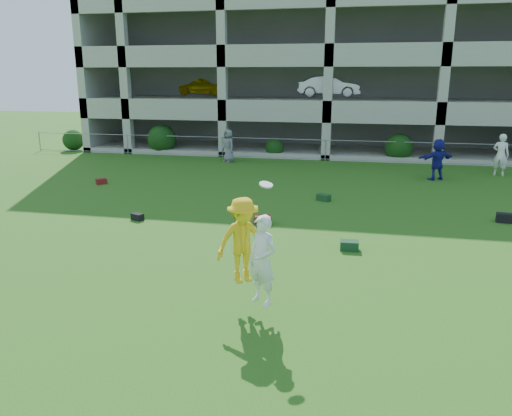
% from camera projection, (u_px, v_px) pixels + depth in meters
% --- Properties ---
extents(ground, '(100.00, 100.00, 0.00)m').
position_uv_depth(ground, '(257.00, 313.00, 10.18)').
color(ground, '#235114').
rests_on(ground, ground).
extents(bystander_c, '(1.04, 1.01, 1.80)m').
position_uv_depth(bystander_c, '(229.00, 146.00, 27.47)').
color(bystander_c, slate).
rests_on(bystander_c, ground).
extents(bystander_d, '(1.80, 1.33, 1.89)m').
position_uv_depth(bystander_d, '(437.00, 159.00, 22.79)').
color(bystander_d, navy).
rests_on(bystander_d, ground).
extents(bystander_e, '(0.87, 0.75, 2.01)m').
position_uv_depth(bystander_e, '(501.00, 155.00, 23.73)').
color(bystander_e, white).
rests_on(bystander_e, ground).
extents(bag_red_a, '(0.62, 0.46, 0.28)m').
position_uv_depth(bag_red_a, '(263.00, 220.00, 16.20)').
color(bag_red_a, '#58120F').
rests_on(bag_red_a, ground).
extents(bag_black_b, '(0.47, 0.39, 0.22)m').
position_uv_depth(bag_black_b, '(137.00, 217.00, 16.66)').
color(bag_black_b, black).
rests_on(bag_black_b, ground).
extents(bag_green_c, '(0.51, 0.37, 0.26)m').
position_uv_depth(bag_green_c, '(349.00, 245.00, 13.81)').
color(bag_green_c, '#12321E').
rests_on(bag_green_c, ground).
extents(bag_black_e, '(0.63, 0.38, 0.30)m').
position_uv_depth(bag_black_e, '(506.00, 218.00, 16.37)').
color(bag_black_e, black).
rests_on(bag_black_e, ground).
extents(bag_red_f, '(0.51, 0.52, 0.24)m').
position_uv_depth(bag_red_f, '(101.00, 181.00, 22.09)').
color(bag_red_f, '#5C1B0F').
rests_on(bag_red_f, ground).
extents(bag_green_g, '(0.58, 0.50, 0.25)m').
position_uv_depth(bag_green_g, '(324.00, 198.00, 19.18)').
color(bag_green_g, '#183B15').
rests_on(bag_green_g, ground).
extents(frisbee_contest, '(1.54, 1.39, 2.39)m').
position_uv_depth(frisbee_contest, '(248.00, 246.00, 10.01)').
color(frisbee_contest, yellow).
rests_on(frisbee_contest, ground).
extents(parking_garage, '(30.00, 14.00, 12.00)m').
position_uv_depth(parking_garage, '(337.00, 55.00, 34.80)').
color(parking_garage, '#9E998C').
rests_on(parking_garage, ground).
extents(fence, '(36.06, 0.06, 1.20)m').
position_uv_depth(fence, '(325.00, 150.00, 27.98)').
color(fence, gray).
rests_on(fence, ground).
extents(shrub_row, '(34.38, 2.52, 3.50)m').
position_uv_depth(shrub_row, '(411.00, 134.00, 27.50)').
color(shrub_row, '#163D11').
rests_on(shrub_row, ground).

